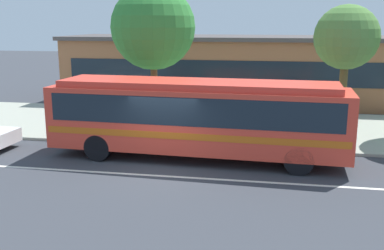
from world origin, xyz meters
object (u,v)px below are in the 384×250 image
object	(u,v)px
pedestrian_walking_along_curb	(134,114)
bus_stop_sign	(341,111)
pedestrian_waiting_near_sign	(248,118)
transit_bus	(197,114)
street_tree_mid_block	(346,38)
pedestrian_standing_by_tree	(144,115)
street_tree_near_stop	(153,28)

from	to	relation	value
pedestrian_walking_along_curb	bus_stop_sign	world-z (taller)	bus_stop_sign
pedestrian_waiting_near_sign	pedestrian_walking_along_curb	size ratio (longest dim) A/B	1.07
transit_bus	pedestrian_waiting_near_sign	bearing A→B (deg)	53.14
bus_stop_sign	street_tree_mid_block	xyz separation A→B (m)	(0.33, 2.23, 2.71)
pedestrian_waiting_near_sign	pedestrian_walking_along_curb	distance (m)	5.13
transit_bus	pedestrian_walking_along_curb	bearing A→B (deg)	140.23
pedestrian_waiting_near_sign	pedestrian_walking_along_curb	bearing A→B (deg)	174.94
pedestrian_walking_along_curb	street_tree_mid_block	xyz separation A→B (m)	(9.06, 1.27, 3.33)
street_tree_mid_block	bus_stop_sign	bearing A→B (deg)	-98.47
transit_bus	bus_stop_sign	world-z (taller)	transit_bus
transit_bus	pedestrian_walking_along_curb	xyz separation A→B (m)	(-3.36, 2.79, -0.67)
pedestrian_standing_by_tree	street_tree_mid_block	world-z (taller)	street_tree_mid_block
street_tree_near_stop	street_tree_mid_block	bearing A→B (deg)	-2.42
pedestrian_standing_by_tree	bus_stop_sign	bearing A→B (deg)	-3.80
street_tree_mid_block	transit_bus	bearing A→B (deg)	-144.50
bus_stop_sign	street_tree_mid_block	bearing A→B (deg)	81.53
transit_bus	pedestrian_waiting_near_sign	xyz separation A→B (m)	(1.75, 2.34, -0.59)
pedestrian_standing_by_tree	transit_bus	bearing A→B (deg)	-40.73
pedestrian_waiting_near_sign	pedestrian_walking_along_curb	world-z (taller)	pedestrian_waiting_near_sign
pedestrian_waiting_near_sign	street_tree_mid_block	world-z (taller)	street_tree_mid_block
pedestrian_walking_along_curb	pedestrian_standing_by_tree	distance (m)	0.72
transit_bus	pedestrian_waiting_near_sign	distance (m)	2.98
pedestrian_waiting_near_sign	street_tree_near_stop	xyz separation A→B (m)	(-4.58, 2.09, 3.67)
bus_stop_sign	transit_bus	bearing A→B (deg)	-161.08
transit_bus	street_tree_near_stop	bearing A→B (deg)	122.55
transit_bus	pedestrian_standing_by_tree	distance (m)	3.70
pedestrian_standing_by_tree	street_tree_mid_block	size ratio (longest dim) A/B	0.29
bus_stop_sign	street_tree_near_stop	world-z (taller)	street_tree_near_stop
pedestrian_waiting_near_sign	street_tree_mid_block	xyz separation A→B (m)	(3.95, 1.73, 3.25)
pedestrian_walking_along_curb	pedestrian_standing_by_tree	bearing A→B (deg)	-34.88
pedestrian_waiting_near_sign	transit_bus	bearing A→B (deg)	-126.86
bus_stop_sign	street_tree_near_stop	distance (m)	9.14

